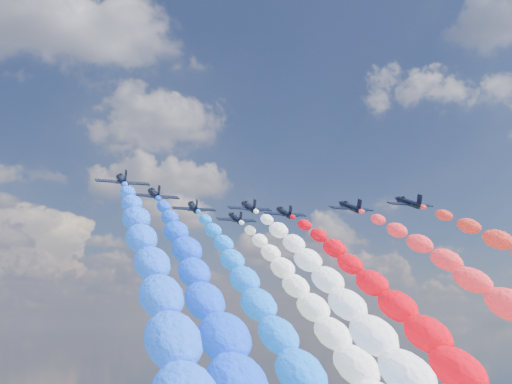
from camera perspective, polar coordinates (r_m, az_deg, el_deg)
name	(u,v)px	position (r m, az deg, el deg)	size (l,w,h in m)	color
jet_0	(122,180)	(113.07, -12.77, 1.12)	(9.82, 13.17, 2.90)	black
trail_0	(162,349)	(58.34, -9.06, -14.75)	(6.88, 100.46, 60.18)	#1A54FF
jet_1	(155,194)	(123.87, -9.76, -0.20)	(9.82, 13.17, 2.90)	black
trail_1	(213,345)	(69.94, -4.15, -14.50)	(6.88, 100.46, 60.18)	#0F43F9
jet_2	(193,207)	(136.38, -6.05, -1.46)	(9.82, 13.17, 2.90)	black
trail_2	(269,342)	(83.62, 1.22, -14.23)	(6.88, 100.46, 60.18)	#116BFF
jet_3	(249,207)	(135.29, -0.68, -1.44)	(9.82, 13.17, 2.90)	black
trail_3	(362,342)	(84.50, 10.18, -14.02)	(6.88, 100.46, 60.18)	white
jet_4	(236,218)	(149.80, -1.98, -2.54)	(9.82, 13.17, 2.90)	black
trail_4	(324,339)	(98.55, 6.56, -13.92)	(6.88, 100.46, 60.18)	white
jet_5	(284,212)	(142.28, 2.75, -1.99)	(9.82, 13.17, 2.90)	black
trail_5	(411,340)	(93.08, 14.69, -13.67)	(6.88, 100.46, 60.18)	red
jet_6	(350,207)	(136.97, 9.07, -1.42)	(9.82, 13.17, 2.90)	black
jet_7	(409,203)	(134.74, 14.50, -0.99)	(9.82, 13.17, 2.90)	black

